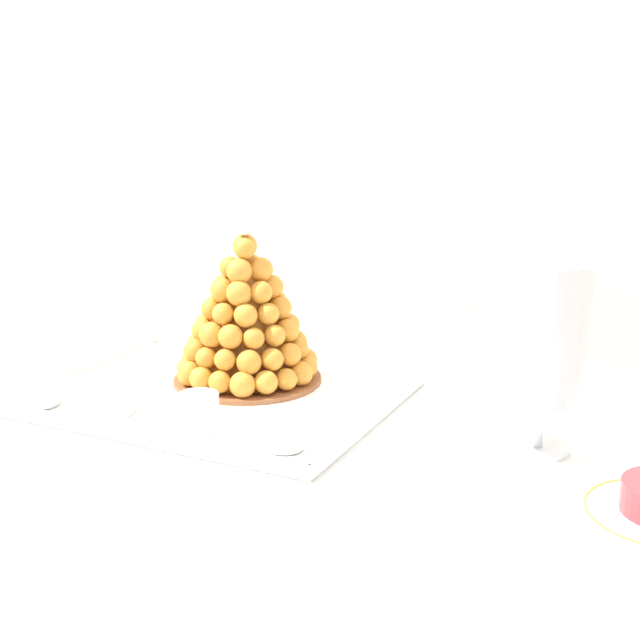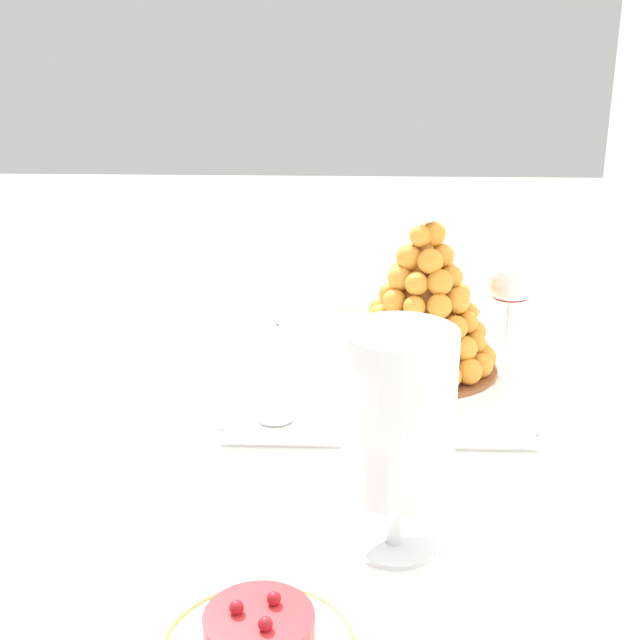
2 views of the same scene
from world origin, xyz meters
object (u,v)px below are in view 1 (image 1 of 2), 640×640
(croquembouche, at_px, (247,318))
(macaron_goblet, at_px, (542,335))
(dessert_cup_left, at_px, (39,388))
(dessert_cup_mid_left, at_px, (118,397))
(wine_glass, at_px, (250,288))
(dessert_cup_centre, at_px, (199,413))
(serving_tray, at_px, (214,395))
(dessert_cup_mid_right, at_px, (284,432))

(croquembouche, height_order, macaron_goblet, croquembouche)
(dessert_cup_left, bearing_deg, dessert_cup_mid_left, 9.03)
(dessert_cup_mid_left, distance_m, wine_glass, 0.39)
(croquembouche, distance_m, dessert_cup_left, 0.35)
(dessert_cup_centre, bearing_deg, serving_tray, 115.27)
(dessert_cup_centre, relative_size, dessert_cup_mid_right, 1.11)
(serving_tray, height_order, wine_glass, wine_glass)
(dessert_cup_mid_left, xyz_separation_m, dessert_cup_centre, (0.15, -0.00, -0.00))
(dessert_cup_mid_right, xyz_separation_m, wine_glass, (-0.28, 0.38, 0.10))
(serving_tray, relative_size, wine_glass, 3.16)
(wine_glass, bearing_deg, dessert_cup_centre, -70.40)
(macaron_goblet, height_order, wine_glass, macaron_goblet)
(serving_tray, bearing_deg, croquembouche, 77.43)
(dessert_cup_mid_right, bearing_deg, serving_tray, 144.57)
(dessert_cup_left, xyz_separation_m, dessert_cup_mid_right, (0.43, 0.01, -0.00))
(dessert_cup_left, xyz_separation_m, wine_glass, (0.15, 0.39, 0.10))
(dessert_cup_centre, height_order, macaron_goblet, macaron_goblet)
(dessert_cup_mid_right, relative_size, wine_glass, 0.29)
(dessert_cup_mid_right, bearing_deg, croquembouche, 130.31)
(croquembouche, xyz_separation_m, dessert_cup_left, (-0.23, -0.24, -0.08))
(serving_tray, height_order, macaron_goblet, macaron_goblet)
(serving_tray, distance_m, dessert_cup_left, 0.27)
(serving_tray, bearing_deg, macaron_goblet, 1.30)
(dessert_cup_centre, bearing_deg, dessert_cup_mid_left, 179.91)
(dessert_cup_mid_right, bearing_deg, dessert_cup_mid_left, 178.37)
(wine_glass, bearing_deg, croquembouche, -61.49)
(dessert_cup_centre, distance_m, wine_glass, 0.41)
(wine_glass, bearing_deg, dessert_cup_mid_left, -92.00)
(croquembouche, relative_size, dessert_cup_centre, 4.81)
(croquembouche, bearing_deg, dessert_cup_centre, -77.28)
(dessert_cup_centre, distance_m, dessert_cup_mid_right, 0.14)
(croquembouche, distance_m, dessert_cup_centre, 0.24)
(dessert_cup_left, height_order, macaron_goblet, macaron_goblet)
(dessert_cup_mid_left, distance_m, dessert_cup_mid_right, 0.29)
(macaron_goblet, relative_size, wine_glass, 1.43)
(dessert_cup_left, distance_m, wine_glass, 0.43)
(serving_tray, relative_size, dessert_cup_mid_left, 10.05)
(serving_tray, relative_size, dessert_cup_mid_right, 10.78)
(dessert_cup_centre, bearing_deg, croquembouche, 102.72)
(croquembouche, relative_size, dessert_cup_mid_right, 5.32)
(dessert_cup_mid_right, bearing_deg, dessert_cup_centre, 176.81)
(dessert_cup_mid_left, relative_size, wine_glass, 0.31)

